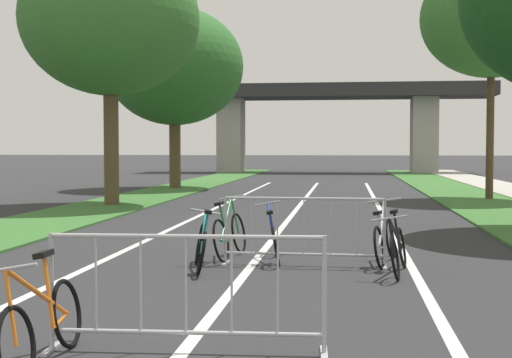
{
  "coord_description": "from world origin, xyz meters",
  "views": [
    {
      "loc": [
        1.42,
        -2.34,
        1.81
      ],
      "look_at": [
        0.1,
        7.99,
        1.34
      ],
      "focal_mm": 49.59,
      "sensor_mm": 36.0,
      "label": 1
    }
  ],
  "objects": [
    {
      "name": "lane_stripe_right_lane",
      "position": [
        2.41,
        16.6,
        0.0
      ],
      "size": [
        0.14,
        33.2,
        0.01
      ],
      "primitive_type": "cube",
      "color": "silver",
      "rests_on": "ground"
    },
    {
      "name": "crowd_barrier_nearest",
      "position": [
        0.03,
        3.67,
        0.52
      ],
      "size": [
        2.5,
        0.58,
        1.05
      ],
      "rotation": [
        0.0,
        0.0,
        0.06
      ],
      "color": "#ADADB2",
      "rests_on": "ground"
    },
    {
      "name": "bicycle_blue_4",
      "position": [
        0.29,
        8.79,
        0.34
      ],
      "size": [
        0.56,
        1.68,
        0.93
      ],
      "rotation": [
        0.0,
        0.0,
        0.13
      ],
      "color": "black",
      "rests_on": "ground"
    },
    {
      "name": "overpass_bridge",
      "position": [
        0.0,
        47.42,
        4.68
      ],
      "size": [
        22.66,
        4.33,
        6.13
      ],
      "color": "#2D2D30",
      "rests_on": "ground"
    },
    {
      "name": "bicycle_black_3",
      "position": [
        2.16,
        7.87,
        0.36
      ],
      "size": [
        0.62,
        1.71,
        0.9
      ],
      "rotation": [
        0.0,
        0.0,
        2.98
      ],
      "color": "black",
      "rests_on": "ground"
    },
    {
      "name": "tree_right_oak_mid",
      "position": [
        6.27,
        22.51,
        6.17
      ],
      "size": [
        4.77,
        4.77,
        8.21
      ],
      "color": "#4C3823",
      "rests_on": "ground"
    },
    {
      "name": "tree_left_maple_mid",
      "position": [
        -5.92,
        27.45,
        5.25
      ],
      "size": [
        5.92,
        5.92,
        7.78
      ],
      "color": "brown",
      "rests_on": "ground"
    },
    {
      "name": "lane_stripe_center",
      "position": [
        0.0,
        16.6,
        0.0
      ],
      "size": [
        0.14,
        33.2,
        0.01
      ],
      "primitive_type": "cube",
      "color": "silver",
      "rests_on": "ground"
    },
    {
      "name": "bicycle_orange_1",
      "position": [
        -1.06,
        3.16,
        0.36
      ],
      "size": [
        0.5,
        1.69,
        0.94
      ],
      "rotation": [
        0.0,
        0.0,
        3.18
      ],
      "color": "black",
      "rests_on": "ground"
    },
    {
      "name": "crowd_barrier_second",
      "position": [
        0.79,
        8.34,
        0.52
      ],
      "size": [
        2.48,
        0.48,
        1.05
      ],
      "rotation": [
        0.0,
        0.0,
        -0.02
      ],
      "color": "#ADADB2",
      "rests_on": "ground"
    },
    {
      "name": "bicycle_green_2",
      "position": [
        -0.45,
        8.94,
        0.39
      ],
      "size": [
        0.47,
        1.71,
        1.01
      ],
      "rotation": [
        0.0,
        0.0,
        -0.12
      ],
      "color": "black",
      "rests_on": "ground"
    },
    {
      "name": "tree_left_oak_near",
      "position": [
        -5.72,
        18.54,
        5.66
      ],
      "size": [
        5.44,
        5.44,
        8.0
      ],
      "color": "brown",
      "rests_on": "ground"
    },
    {
      "name": "grass_verge_right",
      "position": [
        5.72,
        23.47,
        0.03
      ],
      "size": [
        2.69,
        57.38,
        0.05
      ],
      "primitive_type": "cube",
      "color": "#386B2D",
      "rests_on": "ground"
    },
    {
      "name": "grass_verge_left",
      "position": [
        -5.72,
        23.47,
        0.03
      ],
      "size": [
        2.69,
        57.38,
        0.05
      ],
      "primitive_type": "cube",
      "color": "#386B2D",
      "rests_on": "ground"
    },
    {
      "name": "bicycle_silver_0",
      "position": [
        2.02,
        8.73,
        0.37
      ],
      "size": [
        0.53,
        1.68,
        1.0
      ],
      "rotation": [
        0.0,
        0.0,
        -0.21
      ],
      "color": "black",
      "rests_on": "ground"
    },
    {
      "name": "lane_stripe_left_lane",
      "position": [
        -2.41,
        16.6,
        0.0
      ],
      "size": [
        0.14,
        33.2,
        0.01
      ],
      "primitive_type": "cube",
      "color": "silver",
      "rests_on": "ground"
    },
    {
      "name": "bicycle_teal_5",
      "position": [
        -0.7,
        7.85,
        0.35
      ],
      "size": [
        0.54,
        1.62,
        0.91
      ],
      "rotation": [
        0.0,
        0.0,
        0.23
      ],
      "color": "black",
      "rests_on": "ground"
    }
  ]
}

